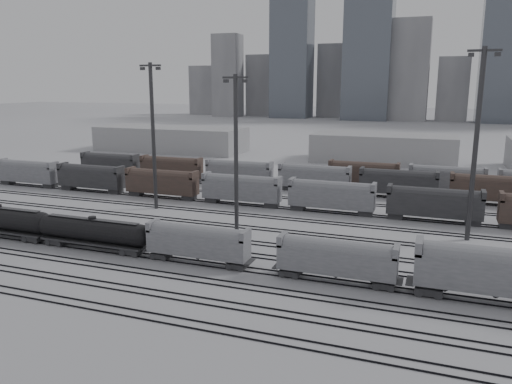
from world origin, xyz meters
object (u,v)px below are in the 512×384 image
(hopper_car_b, at_px, (337,257))
(hopper_car_a, at_px, (198,241))
(tank_car_b, at_px, (93,231))
(light_mast_c, at_px, (236,154))
(hopper_car_c, at_px, (498,270))

(hopper_car_b, bearing_deg, hopper_car_a, 180.00)
(tank_car_b, relative_size, hopper_car_a, 1.33)
(tank_car_b, xyz_separation_m, light_mast_c, (16.43, 11.33, 9.90))
(hopper_car_b, xyz_separation_m, hopper_car_c, (16.54, 0.00, 0.62))
(hopper_car_b, relative_size, light_mast_c, 0.58)
(tank_car_b, bearing_deg, hopper_car_b, 0.00)
(hopper_car_a, height_order, hopper_car_c, hopper_car_c)
(hopper_car_b, xyz_separation_m, light_mast_c, (-16.94, 11.33, 9.47))
(hopper_car_b, bearing_deg, light_mast_c, 146.23)
(tank_car_b, relative_size, light_mast_c, 0.76)
(tank_car_b, xyz_separation_m, hopper_car_a, (15.86, 0.00, 0.41))
(hopper_car_a, height_order, light_mast_c, light_mast_c)
(tank_car_b, bearing_deg, hopper_car_c, 0.00)
(hopper_car_b, bearing_deg, tank_car_b, -180.00)
(tank_car_b, height_order, hopper_car_a, hopper_car_a)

